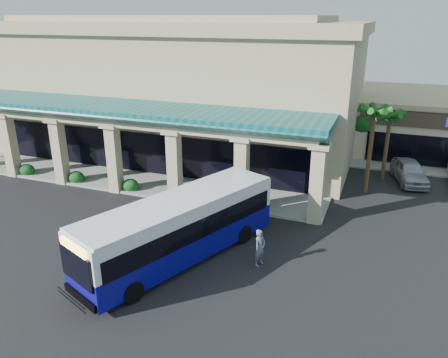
% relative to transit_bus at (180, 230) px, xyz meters
% --- Properties ---
extents(ground, '(110.00, 110.00, 0.00)m').
position_rel_transit_bus_xyz_m(ground, '(-0.52, 1.25, -1.60)').
color(ground, black).
extents(main_building, '(30.80, 14.80, 11.35)m').
position_rel_transit_bus_xyz_m(main_building, '(-8.52, 17.25, 4.08)').
color(main_building, tan).
rests_on(main_building, ground).
extents(arcade, '(30.00, 6.20, 5.70)m').
position_rel_transit_bus_xyz_m(arcade, '(-8.52, 8.05, 1.25)').
color(arcade, '#0D4E52').
rests_on(arcade, ground).
extents(palm_0, '(2.40, 2.40, 6.60)m').
position_rel_transit_bus_xyz_m(palm_0, '(7.98, 12.25, 1.70)').
color(palm_0, '#154B14').
rests_on(palm_0, ground).
extents(palm_1, '(2.40, 2.40, 5.80)m').
position_rel_transit_bus_xyz_m(palm_1, '(8.98, 15.25, 1.30)').
color(palm_1, '#154B14').
rests_on(palm_1, ground).
extents(broadleaf_tree, '(2.60, 2.60, 4.81)m').
position_rel_transit_bus_xyz_m(broadleaf_tree, '(6.98, 20.25, 0.81)').
color(broadleaf_tree, '#104717').
rests_on(broadleaf_tree, ground).
extents(transit_bus, '(6.87, 11.57, 3.19)m').
position_rel_transit_bus_xyz_m(transit_bus, '(0.00, 0.00, 0.00)').
color(transit_bus, '#0C0A80').
rests_on(transit_bus, ground).
extents(pedestrian, '(0.67, 0.80, 1.86)m').
position_rel_transit_bus_xyz_m(pedestrian, '(3.80, 0.80, -0.66)').
color(pedestrian, slate).
rests_on(pedestrian, ground).
extents(car_silver, '(2.98, 5.07, 1.62)m').
position_rel_transit_bus_xyz_m(car_silver, '(10.77, 15.43, -0.79)').
color(car_silver, '#A6A4B1').
rests_on(car_silver, ground).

